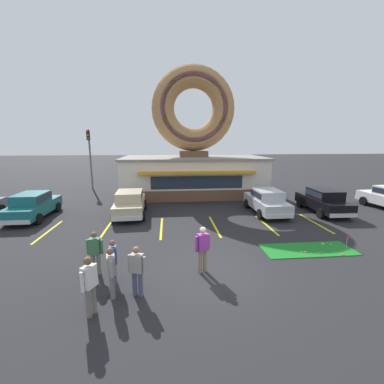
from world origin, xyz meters
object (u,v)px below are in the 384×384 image
Objects in this scene: car_silver at (266,200)px; putting_flag_pin at (348,240)px; car_teal at (33,205)px; pedestrian_blue_sweater_man at (113,260)px; car_black at (323,200)px; pedestrian_beanie_man at (95,251)px; traffic_light_pole at (90,152)px; pedestrian_hooded_kid at (90,283)px; golf_ball at (302,252)px; trash_bin at (273,195)px; pedestrian_leather_jacket_man at (111,270)px; car_champagne at (130,202)px; pedestrian_crossing_woman at (137,269)px; pedestrian_clipboard_woman at (203,247)px.

putting_flag_pin is at bearing -76.31° from car_silver.
car_teal is 10.37m from pedestrian_blue_sweater_man.
putting_flag_pin is 0.36× the size of pedestrian_blue_sweater_man.
pedestrian_beanie_man reaches higher than car_black.
car_black is 20.72m from traffic_light_pole.
pedestrian_beanie_man is (-10.56, -1.22, 0.45)m from putting_flag_pin.
car_teal is at bearing 159.24° from putting_flag_pin.
traffic_light_pole is at bearing 105.47° from pedestrian_hooded_kid.
car_silver is at bearing 177.41° from car_black.
traffic_light_pole is at bearing 129.40° from golf_ball.
car_silver reaches higher than putting_flag_pin.
car_teal is 2.65× the size of pedestrian_hooded_kid.
car_teal is 17.08m from trash_bin.
trash_bin is 0.17× the size of traffic_light_pole.
pedestrian_leather_jacket_man is 15.81m from trash_bin.
pedestrian_leather_jacket_man is 1.71m from pedestrian_beanie_man.
traffic_light_pole is (-14.00, 9.94, 2.84)m from car_silver.
car_champagne is (-8.18, 6.52, 0.82)m from golf_ball.
traffic_light_pole reaches higher than car_teal.
pedestrian_beanie_man is at bearing 120.69° from pedestrian_leather_jacket_man.
pedestrian_crossing_woman is at bearing -41.61° from pedestrian_beanie_man.
pedestrian_clipboard_woman is (9.57, -7.61, 0.10)m from car_teal.
putting_flag_pin is 0.32× the size of pedestrian_clipboard_woman.
car_silver and car_teal have the same top height.
car_champagne is 2.88× the size of pedestrian_leather_jacket_man.
pedestrian_leather_jacket_man reaches higher than golf_ball.
putting_flag_pin is at bearing 6.59° from pedestrian_beanie_man.
traffic_light_pole is at bearing 105.96° from pedestrian_beanie_man.
car_silver is (0.77, 6.16, 0.82)m from golf_ball.
pedestrian_leather_jacket_man reaches higher than car_black.
car_black reaches higher than putting_flag_pin.
trash_bin is (11.04, 10.64, -0.39)m from pedestrian_beanie_man.
pedestrian_crossing_woman is (-6.69, -2.46, 0.84)m from golf_ball.
pedestrian_beanie_man is 0.28× the size of traffic_light_pole.
putting_flag_pin is 6.27m from car_black.
pedestrian_clipboard_woman reaches higher than pedestrian_leather_jacket_man.
car_champagne is 1.01× the size of car_black.
car_black is at bearing 52.27° from golf_ball.
trash_bin is (16.76, 3.24, -0.37)m from car_teal.
car_silver is 17.40m from traffic_light_pole.
car_silver reaches higher than pedestrian_blue_sweater_man.
trash_bin reaches higher than golf_ball.
traffic_light_pole is at bearing 134.21° from putting_flag_pin.
car_silver is at bearing -0.88° from car_teal.
pedestrian_clipboard_woman is at bearing -125.48° from car_silver.
car_black is at bearing -29.52° from traffic_light_pole.
car_teal is at bearing 178.76° from car_black.
pedestrian_leather_jacket_man is at bearing -157.13° from pedestrian_clipboard_woman.
pedestrian_hooded_kid is at bearing -100.72° from pedestrian_blue_sweater_man.
car_teal is 2.85× the size of pedestrian_beanie_man.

